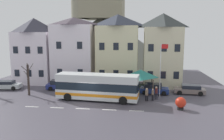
# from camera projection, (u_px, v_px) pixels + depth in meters

# --- Properties ---
(ground_plane) EXTENTS (40.00, 60.00, 0.07)m
(ground_plane) POSITION_uv_depth(u_px,v_px,m) (86.00, 105.00, 26.75)
(ground_plane) COLOR #4E4A55
(townhouse_00) EXTENTS (6.17, 5.19, 10.97)m
(townhouse_00) POSITION_uv_depth(u_px,v_px,m) (35.00, 51.00, 38.62)
(townhouse_00) COLOR white
(townhouse_00) RESTS_ON ground_plane
(townhouse_01) EXTENTS (6.66, 5.34, 11.04)m
(townhouse_01) POSITION_uv_depth(u_px,v_px,m) (74.00, 51.00, 37.88)
(townhouse_01) COLOR white
(townhouse_01) RESTS_ON ground_plane
(townhouse_02) EXTENTS (6.49, 5.90, 11.47)m
(townhouse_02) POSITION_uv_depth(u_px,v_px,m) (118.00, 50.00, 37.24)
(townhouse_02) COLOR beige
(townhouse_02) RESTS_ON ground_plane
(townhouse_03) EXTENTS (5.74, 5.13, 11.52)m
(townhouse_03) POSITION_uv_depth(u_px,v_px,m) (162.00, 50.00, 36.01)
(townhouse_03) COLOR beige
(townhouse_03) RESTS_ON ground_plane
(hilltop_castle) EXTENTS (38.04, 38.04, 21.00)m
(hilltop_castle) POSITION_uv_depth(u_px,v_px,m) (103.00, 39.00, 58.33)
(hilltop_castle) COLOR #5D5F57
(hilltop_castle) RESTS_ON ground_plane
(transit_bus) EXTENTS (10.54, 3.47, 3.32)m
(transit_bus) POSITION_uv_depth(u_px,v_px,m) (97.00, 87.00, 28.52)
(transit_bus) COLOR silver
(transit_bus) RESTS_ON ground_plane
(bus_shelter) EXTENTS (3.60, 3.60, 3.47)m
(bus_shelter) POSITION_uv_depth(u_px,v_px,m) (141.00, 74.00, 31.23)
(bus_shelter) COLOR #473D33
(bus_shelter) RESTS_ON ground_plane
(parked_car_00) EXTENTS (4.01, 2.15, 1.45)m
(parked_car_00) POSITION_uv_depth(u_px,v_px,m) (154.00, 89.00, 31.84)
(parked_car_00) COLOR navy
(parked_car_00) RESTS_ON ground_plane
(parked_car_01) EXTENTS (4.45, 2.37, 1.43)m
(parked_car_01) POSITION_uv_depth(u_px,v_px,m) (61.00, 85.00, 34.35)
(parked_car_01) COLOR navy
(parked_car_01) RESTS_ON ground_plane
(parked_car_02) EXTENTS (4.29, 2.23, 1.29)m
(parked_car_02) POSITION_uv_depth(u_px,v_px,m) (190.00, 89.00, 31.71)
(parked_car_02) COLOR slate
(parked_car_02) RESTS_ON ground_plane
(parked_car_03) EXTENTS (4.49, 2.39, 1.28)m
(parked_car_03) POSITION_uv_depth(u_px,v_px,m) (6.00, 85.00, 34.55)
(parked_car_03) COLOR silver
(parked_car_03) RESTS_ON ground_plane
(pedestrian_00) EXTENTS (0.35, 0.35, 1.57)m
(pedestrian_00) POSITION_uv_depth(u_px,v_px,m) (135.00, 91.00, 29.97)
(pedestrian_00) COLOR #2D2D38
(pedestrian_00) RESTS_ON ground_plane
(pedestrian_01) EXTENTS (0.38, 0.34, 1.65)m
(pedestrian_01) POSITION_uv_depth(u_px,v_px,m) (147.00, 94.00, 28.23)
(pedestrian_01) COLOR black
(pedestrian_01) RESTS_ON ground_plane
(pedestrian_02) EXTENTS (0.36, 0.35, 1.67)m
(pedestrian_02) POSITION_uv_depth(u_px,v_px,m) (156.00, 92.00, 29.01)
(pedestrian_02) COLOR #2D2D38
(pedestrian_02) RESTS_ON ground_plane
(pedestrian_03) EXTENTS (0.32, 0.35, 1.53)m
(pedestrian_03) POSITION_uv_depth(u_px,v_px,m) (153.00, 94.00, 28.44)
(pedestrian_03) COLOR black
(pedestrian_03) RESTS_ON ground_plane
(public_bench) EXTENTS (1.43, 0.48, 0.87)m
(public_bench) POSITION_uv_depth(u_px,v_px,m) (139.00, 87.00, 34.10)
(public_bench) COLOR #33473D
(public_bench) RESTS_ON ground_plane
(flagpole) EXTENTS (0.95, 0.10, 7.05)m
(flagpole) POSITION_uv_depth(u_px,v_px,m) (161.00, 66.00, 29.89)
(flagpole) COLOR silver
(flagpole) RESTS_ON ground_plane
(harbour_buoy) EXTENTS (1.18, 1.18, 1.43)m
(harbour_buoy) POSITION_uv_depth(u_px,v_px,m) (181.00, 103.00, 24.95)
(harbour_buoy) COLOR black
(harbour_buoy) RESTS_ON ground_plane
(bare_tree_01) EXTENTS (1.37, 1.50, 4.58)m
(bare_tree_01) POSITION_uv_depth(u_px,v_px,m) (28.00, 79.00, 30.79)
(bare_tree_01) COLOR #382D28
(bare_tree_01) RESTS_ON ground_plane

